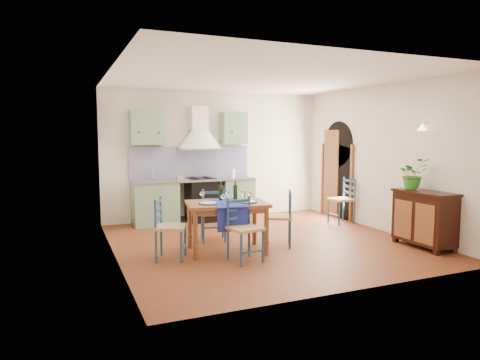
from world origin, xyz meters
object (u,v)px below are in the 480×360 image
object	(u,v)px
dining_table	(227,208)
potted_plant	(413,174)
sideboard	(424,217)
chair_near	(244,229)

from	to	relation	value
dining_table	potted_plant	world-z (taller)	potted_plant
sideboard	potted_plant	world-z (taller)	potted_plant
sideboard	potted_plant	distance (m)	0.73
potted_plant	chair_near	bearing A→B (deg)	176.15
dining_table	chair_near	bearing A→B (deg)	-85.13
sideboard	chair_near	bearing A→B (deg)	171.70
dining_table	sideboard	distance (m)	3.25
sideboard	potted_plant	xyz separation A→B (m)	(-0.04, 0.24, 0.69)
sideboard	potted_plant	bearing A→B (deg)	99.91
chair_near	sideboard	world-z (taller)	sideboard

